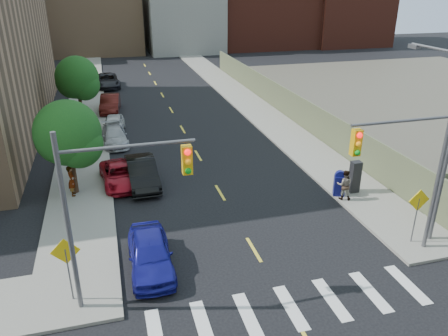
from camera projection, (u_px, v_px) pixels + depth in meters
sidewalk_nw at (87, 91)px, 47.66m from camera, size 3.50×73.00×0.15m
sidewalk_ne at (224, 83)px, 51.42m from camera, size 3.50×73.00×0.15m
fence_north at (283, 101)px, 39.46m from camera, size 0.12×44.00×2.50m
gravel_lot at (437, 95)px, 46.19m from camera, size 36.00×42.00×0.06m
bg_bldg_midwest at (95, 4)px, 72.10m from camera, size 14.00×16.00×15.00m
bg_bldg_center at (181, 19)px, 74.73m from camera, size 12.00×16.00×10.00m
signal_nw at (111, 197)px, 14.91m from camera, size 4.59×0.30×7.00m
signal_ne at (411, 161)px, 17.82m from camera, size 4.59×0.30×7.00m
streetlight_ne at (445, 134)px, 18.88m from camera, size 0.25×3.70×9.00m
warn_sign_nw at (66, 258)px, 15.93m from camera, size 1.06×0.06×2.83m
warn_sign_ne at (418, 206)px, 19.57m from camera, size 1.06×0.06×2.83m
warn_sign_midwest at (78, 139)px, 27.87m from camera, size 1.06×0.06×2.83m
tree_west_near at (68, 137)px, 23.73m from camera, size 3.66×3.64×5.52m
tree_west_far at (77, 80)px, 36.99m from camera, size 3.66×3.64×5.52m
parked_car_blue at (150, 253)px, 18.36m from camera, size 1.85×4.45×1.51m
parked_car_black at (142, 173)px, 25.95m from camera, size 1.80×4.83×1.58m
parked_car_red at (120, 175)px, 26.07m from camera, size 2.44×4.57×1.22m
parked_car_silver at (114, 136)px, 32.45m from camera, size 2.02×4.43×1.26m
parked_car_white at (114, 124)px, 34.85m from camera, size 2.01×4.14×1.36m
parked_car_maroon at (110, 103)px, 40.36m from camera, size 2.09×4.87×1.56m
parked_car_grey at (107, 81)px, 49.53m from camera, size 2.87×5.64×1.53m
mailbox at (339, 183)px, 24.39m from camera, size 0.73×0.66×1.48m
payphone at (355, 177)px, 24.70m from camera, size 0.56×0.46×1.85m
pedestrian_west at (72, 181)px, 24.31m from camera, size 0.45×0.66×1.78m
pedestrian_east at (344, 185)px, 23.88m from camera, size 1.03×0.93×1.72m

